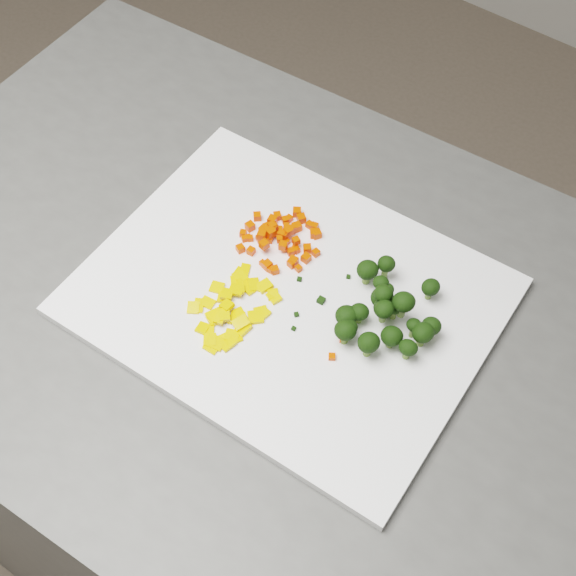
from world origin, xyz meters
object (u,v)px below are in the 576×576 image
Objects in this scene: counter_block at (256,453)px; cutting_board at (288,296)px; carrot_pile at (279,235)px; pepper_pile at (237,306)px; broccoli_pile at (386,301)px.

counter_block is 2.17× the size of cutting_board.
carrot_pile is 0.86× the size of pepper_pile.
cutting_board is at bearing 58.37° from pepper_pile.
cutting_board is (0.05, 0.02, 0.46)m from counter_block.
broccoli_pile reaches higher than cutting_board.
pepper_pile is (-0.03, -0.05, 0.01)m from cutting_board.
cutting_board is 0.11m from broccoli_pile.
pepper_pile is (0.02, -0.10, -0.01)m from carrot_pile.
cutting_board is 3.75× the size of broccoli_pile.
pepper_pile is at bearing -121.63° from cutting_board.
pepper_pile is (0.02, -0.03, 0.47)m from counter_block.
carrot_pile is at bearing 135.64° from cutting_board.
carrot_pile is at bearing 176.01° from broccoli_pile.
broccoli_pile is at bearing -3.99° from carrot_pile.
counter_block is at bearing -90.22° from carrot_pile.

